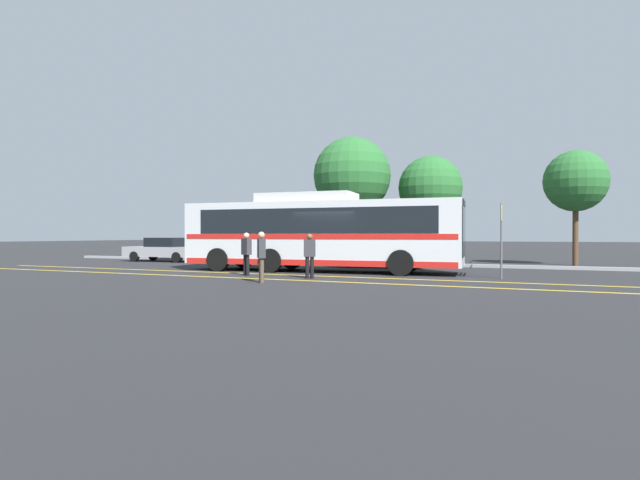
{
  "coord_description": "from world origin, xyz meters",
  "views": [
    {
      "loc": [
        7.76,
        -19.38,
        1.56
      ],
      "look_at": [
        -0.66,
        0.22,
        1.35
      ],
      "focal_mm": 28.0,
      "sensor_mm": 36.0,
      "label": 1
    }
  ],
  "objects_px": {
    "pedestrian_0": "(261,254)",
    "pedestrian_1": "(246,251)",
    "parked_car_1": "(263,249)",
    "pedestrian_2": "(310,253)",
    "parked_car_0": "(165,249)",
    "tree_2": "(352,176)",
    "parked_car_2": "(381,252)",
    "transit_bus": "(320,232)",
    "tree_0": "(576,181)",
    "tree_1": "(430,188)",
    "bus_stop_sign": "(501,232)"
  },
  "relations": [
    {
      "from": "pedestrian_0",
      "to": "pedestrian_1",
      "type": "distance_m",
      "value": 3.06
    },
    {
      "from": "parked_car_1",
      "to": "pedestrian_2",
      "type": "bearing_deg",
      "value": -142.56
    },
    {
      "from": "parked_car_0",
      "to": "tree_2",
      "type": "xyz_separation_m",
      "value": [
        10.2,
        4.32,
        4.34
      ]
    },
    {
      "from": "parked_car_2",
      "to": "pedestrian_0",
      "type": "height_order",
      "value": "pedestrian_0"
    },
    {
      "from": "transit_bus",
      "to": "tree_0",
      "type": "bearing_deg",
      "value": 126.33
    },
    {
      "from": "parked_car_2",
      "to": "pedestrian_1",
      "type": "relative_size",
      "value": 2.81
    },
    {
      "from": "parked_car_2",
      "to": "tree_2",
      "type": "distance_m",
      "value": 6.75
    },
    {
      "from": "parked_car_1",
      "to": "pedestrian_0",
      "type": "bearing_deg",
      "value": -152.58
    },
    {
      "from": "parked_car_2",
      "to": "tree_1",
      "type": "relative_size",
      "value": 0.75
    },
    {
      "from": "parked_car_0",
      "to": "tree_0",
      "type": "height_order",
      "value": "tree_0"
    },
    {
      "from": "bus_stop_sign",
      "to": "tree_2",
      "type": "distance_m",
      "value": 13.04
    },
    {
      "from": "transit_bus",
      "to": "bus_stop_sign",
      "type": "relative_size",
      "value": 4.57
    },
    {
      "from": "parked_car_2",
      "to": "bus_stop_sign",
      "type": "distance_m",
      "value": 7.56
    },
    {
      "from": "transit_bus",
      "to": "tree_0",
      "type": "xyz_separation_m",
      "value": [
        10.4,
        9.02,
        2.62
      ]
    },
    {
      "from": "parked_car_1",
      "to": "tree_1",
      "type": "distance_m",
      "value": 10.43
    },
    {
      "from": "parked_car_0",
      "to": "tree_2",
      "type": "distance_m",
      "value": 11.9
    },
    {
      "from": "transit_bus",
      "to": "parked_car_2",
      "type": "relative_size",
      "value": 2.64
    },
    {
      "from": "parked_car_0",
      "to": "tree_1",
      "type": "height_order",
      "value": "tree_1"
    },
    {
      "from": "pedestrian_0",
      "to": "parked_car_2",
      "type": "bearing_deg",
      "value": 133.09
    },
    {
      "from": "parked_car_1",
      "to": "bus_stop_sign",
      "type": "relative_size",
      "value": 1.77
    },
    {
      "from": "pedestrian_2",
      "to": "bus_stop_sign",
      "type": "distance_m",
      "value": 6.86
    },
    {
      "from": "parked_car_2",
      "to": "tree_1",
      "type": "height_order",
      "value": "tree_1"
    },
    {
      "from": "parked_car_0",
      "to": "tree_2",
      "type": "bearing_deg",
      "value": -68.63
    },
    {
      "from": "tree_0",
      "to": "parked_car_0",
      "type": "bearing_deg",
      "value": -166.8
    },
    {
      "from": "pedestrian_0",
      "to": "tree_2",
      "type": "xyz_separation_m",
      "value": [
        -1.69,
        13.56,
        4.1
      ]
    },
    {
      "from": "pedestrian_1",
      "to": "tree_2",
      "type": "xyz_separation_m",
      "value": [
        0.31,
        11.24,
        4.11
      ]
    },
    {
      "from": "parked_car_1",
      "to": "parked_car_2",
      "type": "bearing_deg",
      "value": -95.01
    },
    {
      "from": "pedestrian_1",
      "to": "bus_stop_sign",
      "type": "relative_size",
      "value": 0.62
    },
    {
      "from": "pedestrian_0",
      "to": "tree_2",
      "type": "bearing_deg",
      "value": 148.39
    },
    {
      "from": "parked_car_1",
      "to": "tree_2",
      "type": "bearing_deg",
      "value": -46.61
    },
    {
      "from": "pedestrian_2",
      "to": "tree_1",
      "type": "distance_m",
      "value": 13.67
    },
    {
      "from": "bus_stop_sign",
      "to": "tree_1",
      "type": "relative_size",
      "value": 0.43
    },
    {
      "from": "transit_bus",
      "to": "pedestrian_1",
      "type": "xyz_separation_m",
      "value": [
        -1.76,
        -3.07,
        -0.76
      ]
    },
    {
      "from": "parked_car_0",
      "to": "pedestrian_1",
      "type": "height_order",
      "value": "pedestrian_1"
    },
    {
      "from": "pedestrian_1",
      "to": "tree_0",
      "type": "height_order",
      "value": "tree_0"
    },
    {
      "from": "parked_car_1",
      "to": "tree_1",
      "type": "height_order",
      "value": "tree_1"
    },
    {
      "from": "parked_car_0",
      "to": "pedestrian_2",
      "type": "distance_m",
      "value": 14.55
    },
    {
      "from": "parked_car_0",
      "to": "bus_stop_sign",
      "type": "xyz_separation_m",
      "value": [
        19.02,
        -4.67,
        0.97
      ]
    },
    {
      "from": "tree_0",
      "to": "tree_2",
      "type": "relative_size",
      "value": 0.8
    },
    {
      "from": "parked_car_2",
      "to": "pedestrian_0",
      "type": "bearing_deg",
      "value": 168.2
    },
    {
      "from": "parked_car_0",
      "to": "pedestrian_0",
      "type": "height_order",
      "value": "pedestrian_0"
    },
    {
      "from": "transit_bus",
      "to": "tree_2",
      "type": "height_order",
      "value": "tree_2"
    },
    {
      "from": "parked_car_1",
      "to": "pedestrian_1",
      "type": "relative_size",
      "value": 2.87
    },
    {
      "from": "pedestrian_1",
      "to": "tree_1",
      "type": "xyz_separation_m",
      "value": [
        4.6,
        12.88,
        3.39
      ]
    },
    {
      "from": "pedestrian_1",
      "to": "tree_0",
      "type": "xyz_separation_m",
      "value": [
        12.15,
        12.09,
        3.38
      ]
    },
    {
      "from": "tree_2",
      "to": "bus_stop_sign",
      "type": "bearing_deg",
      "value": -45.55
    },
    {
      "from": "parked_car_1",
      "to": "tree_2",
      "type": "distance_m",
      "value": 6.92
    },
    {
      "from": "tree_1",
      "to": "pedestrian_1",
      "type": "bearing_deg",
      "value": -109.66
    },
    {
      "from": "bus_stop_sign",
      "to": "parked_car_2",
      "type": "bearing_deg",
      "value": -134.1
    },
    {
      "from": "pedestrian_1",
      "to": "tree_2",
      "type": "height_order",
      "value": "tree_2"
    }
  ]
}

